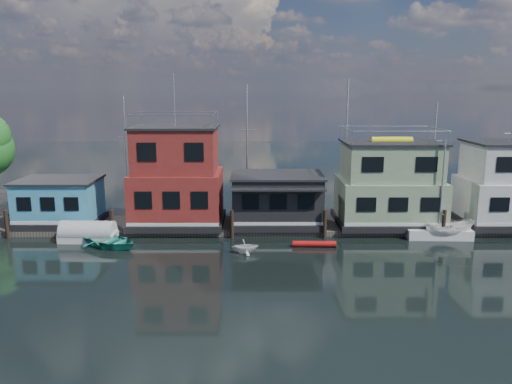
{
  "coord_description": "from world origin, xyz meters",
  "views": [
    {
      "loc": [
        -2.24,
        -27.1,
        11.14
      ],
      "look_at": [
        -2.18,
        12.0,
        3.0
      ],
      "focal_mm": 35.0,
      "sensor_mm": 36.0,
      "label": 1
    }
  ],
  "objects_px": {
    "motorboat": "(449,230)",
    "houseboat_red": "(177,178)",
    "houseboat_dark": "(277,199)",
    "tarp_runabout": "(88,233)",
    "dinghy_white": "(245,246)",
    "dinghy_teal": "(111,241)",
    "day_sailer": "(439,233)",
    "red_kayak": "(314,244)",
    "houseboat_blue": "(60,202)",
    "houseboat_green": "(389,185)"
  },
  "relations": [
    {
      "from": "red_kayak",
      "to": "day_sailer",
      "type": "distance_m",
      "value": 9.91
    },
    {
      "from": "tarp_runabout",
      "to": "motorboat",
      "type": "height_order",
      "value": "tarp_runabout"
    },
    {
      "from": "houseboat_dark",
      "to": "dinghy_teal",
      "type": "distance_m",
      "value": 13.17
    },
    {
      "from": "houseboat_blue",
      "to": "red_kayak",
      "type": "height_order",
      "value": "houseboat_blue"
    },
    {
      "from": "dinghy_teal",
      "to": "day_sailer",
      "type": "bearing_deg",
      "value": -56.6
    },
    {
      "from": "houseboat_blue",
      "to": "houseboat_green",
      "type": "relative_size",
      "value": 0.76
    },
    {
      "from": "houseboat_dark",
      "to": "tarp_runabout",
      "type": "relative_size",
      "value": 1.77
    },
    {
      "from": "dinghy_teal",
      "to": "day_sailer",
      "type": "height_order",
      "value": "day_sailer"
    },
    {
      "from": "houseboat_blue",
      "to": "tarp_runabout",
      "type": "height_order",
      "value": "houseboat_blue"
    },
    {
      "from": "houseboat_green",
      "to": "tarp_runabout",
      "type": "distance_m",
      "value": 23.6
    },
    {
      "from": "houseboat_red",
      "to": "motorboat",
      "type": "height_order",
      "value": "houseboat_red"
    },
    {
      "from": "day_sailer",
      "to": "houseboat_red",
      "type": "bearing_deg",
      "value": 174.4
    },
    {
      "from": "houseboat_dark",
      "to": "day_sailer",
      "type": "bearing_deg",
      "value": -12.89
    },
    {
      "from": "houseboat_green",
      "to": "dinghy_white",
      "type": "distance_m",
      "value": 13.39
    },
    {
      "from": "dinghy_white",
      "to": "houseboat_dark",
      "type": "bearing_deg",
      "value": -28.45
    },
    {
      "from": "motorboat",
      "to": "houseboat_red",
      "type": "bearing_deg",
      "value": 76.79
    },
    {
      "from": "dinghy_teal",
      "to": "day_sailer",
      "type": "relative_size",
      "value": 0.57
    },
    {
      "from": "houseboat_dark",
      "to": "dinghy_teal",
      "type": "relative_size",
      "value": 1.73
    },
    {
      "from": "houseboat_blue",
      "to": "dinghy_white",
      "type": "height_order",
      "value": "houseboat_blue"
    },
    {
      "from": "houseboat_blue",
      "to": "houseboat_red",
      "type": "bearing_deg",
      "value": 0.0
    },
    {
      "from": "tarp_runabout",
      "to": "day_sailer",
      "type": "height_order",
      "value": "day_sailer"
    },
    {
      "from": "houseboat_red",
      "to": "tarp_runabout",
      "type": "relative_size",
      "value": 2.83
    },
    {
      "from": "houseboat_dark",
      "to": "red_kayak",
      "type": "relative_size",
      "value": 2.38
    },
    {
      "from": "dinghy_teal",
      "to": "houseboat_dark",
      "type": "bearing_deg",
      "value": -39.52
    },
    {
      "from": "dinghy_white",
      "to": "houseboat_red",
      "type": "bearing_deg",
      "value": 34.65
    },
    {
      "from": "houseboat_blue",
      "to": "tarp_runabout",
      "type": "bearing_deg",
      "value": -46.72
    },
    {
      "from": "houseboat_green",
      "to": "houseboat_blue",
      "type": "bearing_deg",
      "value": -180.0
    },
    {
      "from": "houseboat_green",
      "to": "day_sailer",
      "type": "xyz_separation_m",
      "value": [
        3.15,
        -2.8,
        -3.11
      ]
    },
    {
      "from": "houseboat_red",
      "to": "day_sailer",
      "type": "distance_m",
      "value": 20.68
    },
    {
      "from": "houseboat_blue",
      "to": "dinghy_white",
      "type": "relative_size",
      "value": 3.42
    },
    {
      "from": "dinghy_white",
      "to": "red_kayak",
      "type": "relative_size",
      "value": 0.6
    },
    {
      "from": "tarp_runabout",
      "to": "red_kayak",
      "type": "xyz_separation_m",
      "value": [
        16.63,
        -1.37,
        -0.39
      ]
    },
    {
      "from": "motorboat",
      "to": "dinghy_teal",
      "type": "distance_m",
      "value": 24.97
    },
    {
      "from": "houseboat_blue",
      "to": "dinghy_white",
      "type": "distance_m",
      "value": 16.39
    },
    {
      "from": "houseboat_blue",
      "to": "houseboat_dark",
      "type": "xyz_separation_m",
      "value": [
        17.5,
        -0.02,
        0.21
      ]
    },
    {
      "from": "houseboat_dark",
      "to": "dinghy_white",
      "type": "relative_size",
      "value": 3.95
    },
    {
      "from": "houseboat_blue",
      "to": "red_kayak",
      "type": "xyz_separation_m",
      "value": [
        19.98,
        -4.93,
        -1.98
      ]
    },
    {
      "from": "houseboat_dark",
      "to": "red_kayak",
      "type": "distance_m",
      "value": 5.92
    },
    {
      "from": "red_kayak",
      "to": "day_sailer",
      "type": "bearing_deg",
      "value": 13.88
    },
    {
      "from": "houseboat_blue",
      "to": "dinghy_teal",
      "type": "distance_m",
      "value": 7.53
    },
    {
      "from": "tarp_runabout",
      "to": "dinghy_teal",
      "type": "height_order",
      "value": "tarp_runabout"
    },
    {
      "from": "houseboat_red",
      "to": "houseboat_green",
      "type": "height_order",
      "value": "houseboat_red"
    },
    {
      "from": "motorboat",
      "to": "day_sailer",
      "type": "distance_m",
      "value": 0.79
    },
    {
      "from": "motorboat",
      "to": "red_kayak",
      "type": "relative_size",
      "value": 1.21
    },
    {
      "from": "houseboat_red",
      "to": "tarp_runabout",
      "type": "xyz_separation_m",
      "value": [
        -6.15,
        -3.56,
        -3.48
      ]
    },
    {
      "from": "day_sailer",
      "to": "houseboat_green",
      "type": "bearing_deg",
      "value": 140.71
    },
    {
      "from": "dinghy_white",
      "to": "motorboat",
      "type": "bearing_deg",
      "value": -85.28
    },
    {
      "from": "dinghy_white",
      "to": "tarp_runabout",
      "type": "distance_m",
      "value": 12.0
    },
    {
      "from": "houseboat_blue",
      "to": "motorboat",
      "type": "xyz_separation_m",
      "value": [
        30.34,
        -3.08,
        -1.48
      ]
    },
    {
      "from": "houseboat_red",
      "to": "houseboat_green",
      "type": "bearing_deg",
      "value": 0.0
    }
  ]
}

